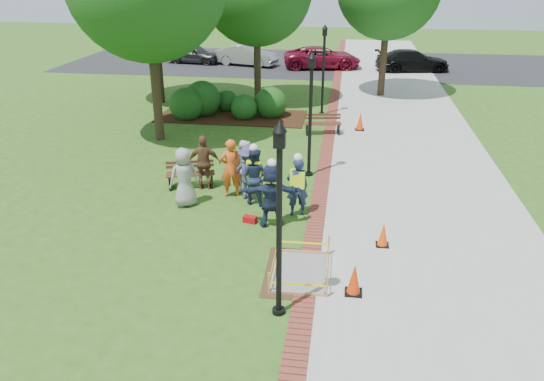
# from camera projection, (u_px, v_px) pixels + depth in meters

# --- Properties ---
(ground) EXTENTS (100.00, 100.00, 0.00)m
(ground) POSITION_uv_depth(u_px,v_px,m) (247.00, 241.00, 14.23)
(ground) COLOR #285116
(ground) RESTS_ON ground
(sidewalk) EXTENTS (6.00, 60.00, 0.02)m
(sidewalk) POSITION_uv_depth(u_px,v_px,m) (405.00, 136.00, 22.65)
(sidewalk) COLOR #9E9E99
(sidewalk) RESTS_ON ground
(brick_edging) EXTENTS (0.50, 60.00, 0.03)m
(brick_edging) POSITION_uv_depth(u_px,v_px,m) (329.00, 133.00, 23.07)
(brick_edging) COLOR maroon
(brick_edging) RESTS_ON ground
(mulch_bed) EXTENTS (7.00, 3.00, 0.05)m
(mulch_bed) POSITION_uv_depth(u_px,v_px,m) (232.00, 116.00, 25.50)
(mulch_bed) COLOR #381E0F
(mulch_bed) RESTS_ON ground
(parking_lot) EXTENTS (36.00, 12.00, 0.01)m
(parking_lot) POSITION_uv_depth(u_px,v_px,m) (316.00, 63.00, 38.73)
(parking_lot) COLOR black
(parking_lot) RESTS_ON ground
(wet_concrete_pad) EXTENTS (1.76, 2.34, 0.55)m
(wet_concrete_pad) POSITION_uv_depth(u_px,v_px,m) (301.00, 264.00, 12.69)
(wet_concrete_pad) COLOR #47331E
(wet_concrete_pad) RESTS_ON ground
(bench_near) EXTENTS (1.66, 0.95, 0.85)m
(bench_near) POSITION_uv_depth(u_px,v_px,m) (191.00, 179.00, 17.52)
(bench_near) COLOR #57321E
(bench_near) RESTS_ON ground
(bench_far) EXTENTS (1.64, 0.76, 0.85)m
(bench_far) POSITION_uv_depth(u_px,v_px,m) (323.00, 128.00, 22.87)
(bench_far) COLOR brown
(bench_far) RESTS_ON ground
(cone_front) EXTENTS (0.39, 0.39, 0.77)m
(cone_front) POSITION_uv_depth(u_px,v_px,m) (354.00, 280.00, 11.84)
(cone_front) COLOR black
(cone_front) RESTS_ON ground
(cone_back) EXTENTS (0.34, 0.34, 0.68)m
(cone_back) POSITION_uv_depth(u_px,v_px,m) (383.00, 235.00, 13.87)
(cone_back) COLOR black
(cone_back) RESTS_ON ground
(cone_far) EXTENTS (0.40, 0.40, 0.79)m
(cone_far) POSITION_uv_depth(u_px,v_px,m) (360.00, 122.00, 23.35)
(cone_far) COLOR black
(cone_far) RESTS_ON ground
(toolbox) EXTENTS (0.42, 0.29, 0.19)m
(toolbox) POSITION_uv_depth(u_px,v_px,m) (250.00, 219.00, 15.22)
(toolbox) COLOR #9B0B10
(toolbox) RESTS_ON ground
(lamp_near) EXTENTS (0.28, 0.28, 4.26)m
(lamp_near) POSITION_uv_depth(u_px,v_px,m) (279.00, 208.00, 10.35)
(lamp_near) COLOR black
(lamp_near) RESTS_ON ground
(lamp_mid) EXTENTS (0.28, 0.28, 4.26)m
(lamp_mid) POSITION_uv_depth(u_px,v_px,m) (311.00, 106.00, 17.61)
(lamp_mid) COLOR black
(lamp_mid) RESTS_ON ground
(lamp_far) EXTENTS (0.28, 0.28, 4.26)m
(lamp_far) POSITION_uv_depth(u_px,v_px,m) (324.00, 63.00, 24.87)
(lamp_far) COLOR black
(lamp_far) RESTS_ON ground
(shrub_a) EXTENTS (1.60, 1.60, 1.60)m
(shrub_a) POSITION_uv_depth(u_px,v_px,m) (187.00, 119.00, 25.23)
(shrub_a) COLOR #1A4714
(shrub_a) RESTS_ON ground
(shrub_b) EXTENTS (1.78, 1.78, 1.78)m
(shrub_b) POSITION_uv_depth(u_px,v_px,m) (203.00, 114.00, 25.91)
(shrub_b) COLOR #1A4714
(shrub_b) RESTS_ON ground
(shrub_c) EXTENTS (1.26, 1.26, 1.26)m
(shrub_c) POSITION_uv_depth(u_px,v_px,m) (244.00, 119.00, 25.22)
(shrub_c) COLOR #1A4714
(shrub_c) RESTS_ON ground
(shrub_d) EXTENTS (1.55, 1.55, 1.55)m
(shrub_d) POSITION_uv_depth(u_px,v_px,m) (271.00, 117.00, 25.54)
(shrub_d) COLOR #1A4714
(shrub_d) RESTS_ON ground
(shrub_e) EXTENTS (1.13, 1.13, 1.13)m
(shrub_e) POSITION_uv_depth(u_px,v_px,m) (227.00, 111.00, 26.51)
(shrub_e) COLOR #1A4714
(shrub_e) RESTS_ON ground
(casual_person_a) EXTENTS (0.70, 0.63, 1.83)m
(casual_person_a) POSITION_uv_depth(u_px,v_px,m) (184.00, 177.00, 15.97)
(casual_person_a) COLOR gray
(casual_person_a) RESTS_ON ground
(casual_person_b) EXTENTS (0.70, 0.57, 1.88)m
(casual_person_b) POSITION_uv_depth(u_px,v_px,m) (231.00, 168.00, 16.62)
(casual_person_b) COLOR #DB5119
(casual_person_b) RESTS_ON ground
(casual_person_c) EXTENTS (0.60, 0.43, 1.74)m
(casual_person_c) POSITION_uv_depth(u_px,v_px,m) (244.00, 166.00, 16.97)
(casual_person_c) COLOR white
(casual_person_c) RESTS_ON ground
(casual_person_d) EXTENTS (0.63, 0.46, 1.81)m
(casual_person_d) POSITION_uv_depth(u_px,v_px,m) (204.00, 163.00, 17.16)
(casual_person_d) COLOR brown
(casual_person_d) RESTS_ON ground
(casual_person_e) EXTENTS (0.66, 0.58, 1.75)m
(casual_person_e) POSITION_uv_depth(u_px,v_px,m) (249.00, 173.00, 16.42)
(casual_person_e) COLOR #3A3761
(casual_person_e) RESTS_ON ground
(hivis_worker_a) EXTENTS (0.65, 0.47, 2.02)m
(hivis_worker_a) POSITION_uv_depth(u_px,v_px,m) (272.00, 193.00, 14.69)
(hivis_worker_a) COLOR #1C2549
(hivis_worker_a) RESTS_ON ground
(hivis_worker_b) EXTENTS (0.64, 0.51, 1.92)m
(hivis_worker_b) POSITION_uv_depth(u_px,v_px,m) (297.00, 185.00, 15.35)
(hivis_worker_b) COLOR #1D214B
(hivis_worker_b) RESTS_ON ground
(hivis_worker_c) EXTENTS (0.64, 0.50, 1.93)m
(hivis_worker_c) POSITION_uv_depth(u_px,v_px,m) (254.00, 174.00, 16.10)
(hivis_worker_c) COLOR #1B2546
(hivis_worker_c) RESTS_ON ground
(parked_car_a) EXTENTS (2.55, 4.75, 1.48)m
(parked_car_a) POSITION_uv_depth(u_px,v_px,m) (194.00, 63.00, 38.81)
(parked_car_a) COLOR #28292B
(parked_car_a) RESTS_ON ground
(parked_car_b) EXTENTS (3.23, 5.16, 1.56)m
(parked_car_b) POSITION_uv_depth(u_px,v_px,m) (247.00, 65.00, 37.98)
(parked_car_b) COLOR gray
(parked_car_b) RESTS_ON ground
(parked_car_c) EXTENTS (2.79, 5.17, 1.61)m
(parked_car_c) POSITION_uv_depth(u_px,v_px,m) (322.00, 68.00, 36.99)
(parked_car_c) COLOR maroon
(parked_car_c) RESTS_ON ground
(parked_car_d) EXTENTS (2.90, 5.05, 1.55)m
(parked_car_d) POSITION_uv_depth(u_px,v_px,m) (411.00, 71.00, 36.02)
(parked_car_d) COLOR black
(parked_car_d) RESTS_ON ground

